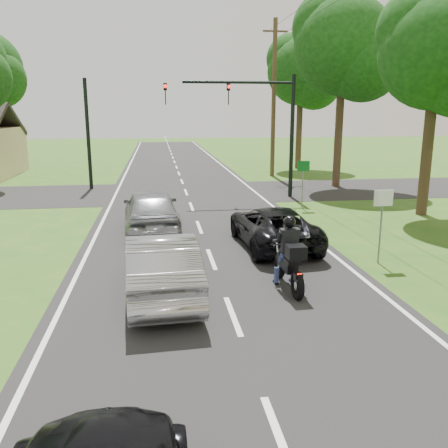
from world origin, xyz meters
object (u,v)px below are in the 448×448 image
at_px(silver_sedan, 161,265).
at_px(sign_green, 303,173).
at_px(motorcycle_rider, 290,261).
at_px(traffic_signal, 256,114).
at_px(dark_suv, 273,226).
at_px(sign_white, 382,209).
at_px(utility_pole_far, 274,98).
at_px(silver_suv, 151,210).

relative_size(silver_sedan, sign_green, 2.11).
xyz_separation_m(motorcycle_rider, traffic_signal, (1.73, 12.61, 3.42)).
bearing_deg(dark_suv, sign_white, 136.82).
bearing_deg(utility_pole_far, sign_white, -94.51).
relative_size(motorcycle_rider, dark_suv, 0.46).
distance_m(dark_suv, utility_pole_far, 17.87).
bearing_deg(silver_suv, silver_sedan, 89.26).
xyz_separation_m(dark_suv, utility_pole_far, (4.07, 16.82, 4.43)).
distance_m(utility_pole_far, sign_white, 19.39).
bearing_deg(utility_pole_far, motorcycle_rider, -102.56).
bearing_deg(utility_pole_far, dark_suv, -103.61).
distance_m(motorcycle_rider, utility_pole_far, 21.56).
relative_size(motorcycle_rider, silver_suv, 0.45).
height_order(utility_pole_far, sign_white, utility_pole_far).
distance_m(silver_suv, traffic_signal, 8.90).
bearing_deg(traffic_signal, utility_pole_far, 70.32).
bearing_deg(silver_sedan, dark_suv, -136.91).
bearing_deg(motorcycle_rider, silver_sedan, 178.16).
xyz_separation_m(silver_suv, sign_green, (6.65, 3.48, 0.78)).
xyz_separation_m(silver_sedan, sign_green, (6.38, 9.59, 0.85)).
height_order(silver_suv, traffic_signal, traffic_signal).
relative_size(dark_suv, utility_pole_far, 0.46).
bearing_deg(silver_suv, traffic_signal, -131.33).
distance_m(motorcycle_rider, sign_white, 3.59).
distance_m(dark_suv, silver_suv, 4.52).
relative_size(dark_suv, traffic_signal, 0.72).
relative_size(silver_suv, traffic_signal, 0.74).
distance_m(silver_sedan, sign_green, 11.55).
height_order(silver_suv, sign_green, sign_green).
bearing_deg(traffic_signal, silver_suv, -128.07).
xyz_separation_m(motorcycle_rider, silver_sedan, (-3.09, 0.01, 0.03)).
distance_m(silver_sedan, silver_suv, 6.11).
xyz_separation_m(traffic_signal, utility_pole_far, (2.86, 8.00, 0.95)).
height_order(silver_sedan, sign_white, sign_white).
xyz_separation_m(traffic_signal, sign_white, (1.36, -11.02, -2.54)).
relative_size(sign_white, sign_green, 1.00).
bearing_deg(sign_white, dark_suv, 139.50).
xyz_separation_m(motorcycle_rider, dark_suv, (0.52, 3.79, -0.07)).
height_order(utility_pole_far, sign_green, utility_pole_far).
relative_size(dark_suv, silver_sedan, 1.02).
distance_m(silver_suv, sign_white, 7.92).
bearing_deg(dark_suv, traffic_signal, -100.50).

